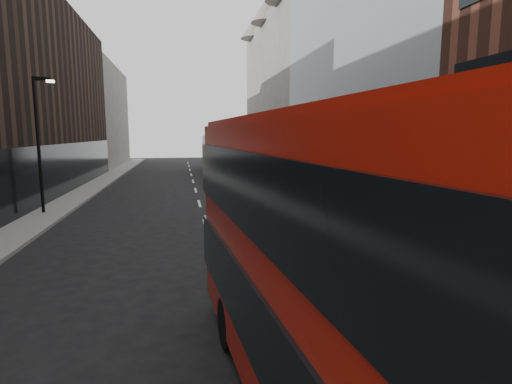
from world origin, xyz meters
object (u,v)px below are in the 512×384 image
street_lamp (39,136)px  grey_bus (219,153)px  car_a (246,209)px  car_b (233,181)px  red_bus (381,287)px  car_c (225,173)px

street_lamp → grey_bus: bearing=63.3°
car_a → car_b: size_ratio=1.17×
grey_bus → car_b: 14.76m
car_a → red_bus: bearing=-86.3°
red_bus → car_b: 26.61m
car_b → car_c: (0.03, 5.50, 0.07)m
car_b → street_lamp: bearing=-146.9°
car_a → car_c: car_a is taller
car_c → car_b: bearing=-91.6°
street_lamp → car_a: bearing=-23.2°
street_lamp → grey_bus: size_ratio=0.55×
street_lamp → grey_bus: street_lamp is taller
street_lamp → car_c: (11.14, 13.50, -3.46)m
car_c → car_a: bearing=-94.6°
street_lamp → car_b: (11.11, 8.00, -3.53)m
street_lamp → grey_bus: (11.41, 22.68, -1.98)m
grey_bus → car_c: (-0.27, -9.18, -1.48)m
grey_bus → car_a: (-1.28, -27.02, -1.42)m
grey_bus → car_a: size_ratio=2.78×
grey_bus → car_a: bearing=-93.0°
red_bus → car_b: bearing=82.0°
red_bus → street_lamp: bearing=112.7°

